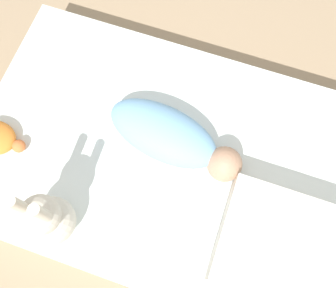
# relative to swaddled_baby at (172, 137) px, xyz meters

# --- Properties ---
(ground_plane) EXTENTS (12.00, 12.00, 0.00)m
(ground_plane) POSITION_rel_swaddled_baby_xyz_m (0.02, -0.05, -0.25)
(ground_plane) COLOR #9E8466
(bed_mattress) EXTENTS (1.40, 0.88, 0.18)m
(bed_mattress) POSITION_rel_swaddled_baby_xyz_m (0.02, -0.05, -0.16)
(bed_mattress) COLOR white
(bed_mattress) RESTS_ON ground_plane
(swaddled_baby) EXTENTS (0.49, 0.25, 0.13)m
(swaddled_baby) POSITION_rel_swaddled_baby_xyz_m (0.00, 0.00, 0.00)
(swaddled_baby) COLOR #7FB7E5
(swaddled_baby) RESTS_ON bed_mattress
(pillow) EXTENTS (0.40, 0.33, 0.12)m
(pillow) POSITION_rel_swaddled_baby_xyz_m (0.44, -0.23, -0.00)
(pillow) COLOR white
(pillow) RESTS_ON bed_mattress
(bunny_plush) EXTENTS (0.15, 0.15, 0.34)m
(bunny_plush) POSITION_rel_swaddled_baby_xyz_m (-0.26, -0.38, 0.06)
(bunny_plush) COLOR beige
(bunny_plush) RESTS_ON bed_mattress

